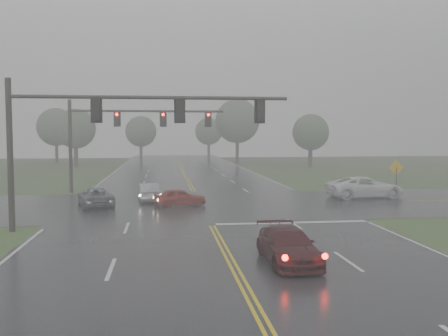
{
  "coord_description": "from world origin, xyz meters",
  "views": [
    {
      "loc": [
        -2.58,
        -12.26,
        4.97
      ],
      "look_at": [
        0.89,
        16.0,
        2.98
      ],
      "focal_mm": 40.0,
      "sensor_mm": 36.0,
      "label": 1
    }
  ],
  "objects": [
    {
      "name": "sedan_silver",
      "position": [
        -3.65,
        24.44,
        0.0
      ],
      "size": [
        1.79,
        4.13,
        1.32
      ],
      "primitive_type": "imported",
      "rotation": [
        0.0,
        0.0,
        3.24
      ],
      "color": "#9A9BA1",
      "rests_on": "ground"
    },
    {
      "name": "pickup_white",
      "position": [
        12.81,
        24.2,
        0.0
      ],
      "size": [
        5.98,
        3.02,
        1.62
      ],
      "primitive_type": "imported",
      "rotation": [
        0.0,
        0.0,
        1.63
      ],
      "color": "white",
      "rests_on": "ground"
    },
    {
      "name": "tree_e_near",
      "position": [
        18.71,
        58.02,
        5.09
      ],
      "size": [
        5.28,
        5.28,
        7.76
      ],
      "color": "#372C24",
      "rests_on": "ground"
    },
    {
      "name": "sign_diamond_east",
      "position": [
        15.4,
        24.37,
        1.97
      ],
      "size": [
        1.21,
        0.09,
        2.91
      ],
      "rotation": [
        0.0,
        0.0,
        -0.0
      ],
      "color": "black",
      "rests_on": "ground"
    },
    {
      "name": "ground",
      "position": [
        0.0,
        0.0,
        0.0
      ],
      "size": [
        180.0,
        180.0,
        0.0
      ],
      "primitive_type": "plane",
      "color": "#354E21",
      "rests_on": "ground"
    },
    {
      "name": "tree_n_mid",
      "position": [
        -6.4,
        77.05,
        5.27
      ],
      "size": [
        5.46,
        5.46,
        8.02
      ],
      "color": "#372C24",
      "rests_on": "ground"
    },
    {
      "name": "main_road",
      "position": [
        0.0,
        20.0,
        0.0
      ],
      "size": [
        18.0,
        160.0,
        0.02
      ],
      "primitive_type": "cube",
      "color": "black",
      "rests_on": "ground"
    },
    {
      "name": "signal_gantry_near",
      "position": [
        -5.77,
        13.86,
        5.44
      ],
      "size": [
        14.34,
        0.34,
        7.72
      ],
      "color": "black",
      "rests_on": "ground"
    },
    {
      "name": "car_grey",
      "position": [
        -7.15,
        22.21,
        0.0
      ],
      "size": [
        3.14,
        4.92,
        1.26
      ],
      "primitive_type": "imported",
      "rotation": [
        0.0,
        0.0,
        3.39
      ],
      "color": "#53555B",
      "rests_on": "ground"
    },
    {
      "name": "tree_n_far",
      "position": [
        6.63,
        88.13,
        5.32
      ],
      "size": [
        5.51,
        5.51,
        8.1
      ],
      "color": "#372C24",
      "rests_on": "ground"
    },
    {
      "name": "cross_street",
      "position": [
        0.0,
        22.0,
        0.0
      ],
      "size": [
        120.0,
        14.0,
        0.02
      ],
      "primitive_type": "cube",
      "color": "black",
      "rests_on": "ground"
    },
    {
      "name": "tree_nw_a",
      "position": [
        -15.17,
        62.51,
        5.61
      ],
      "size": [
        5.82,
        5.82,
        8.55
      ],
      "color": "#372C24",
      "rests_on": "ground"
    },
    {
      "name": "sedan_maroon",
      "position": [
        2.16,
        6.14,
        0.0
      ],
      "size": [
        1.92,
        4.53,
        1.3
      ],
      "primitive_type": "imported",
      "rotation": [
        0.0,
        0.0,
        0.02
      ],
      "color": "#35090B",
      "rests_on": "ground"
    },
    {
      "name": "tree_ne_a",
      "position": [
        9.4,
        67.66,
        6.91
      ],
      "size": [
        7.15,
        7.15,
        10.5
      ],
      "color": "#372C24",
      "rests_on": "ground"
    },
    {
      "name": "sedan_red",
      "position": [
        -1.46,
        21.52,
        0.0
      ],
      "size": [
        3.75,
        2.17,
        1.2
      ],
      "primitive_type": "imported",
      "rotation": [
        0.0,
        0.0,
        1.8
      ],
      "color": "maroon",
      "rests_on": "ground"
    },
    {
      "name": "signal_gantry_far",
      "position": [
        -6.26,
        30.37,
        5.42
      ],
      "size": [
        12.93,
        0.39,
        7.74
      ],
      "color": "black",
      "rests_on": "ground"
    },
    {
      "name": "tree_nw_b",
      "position": [
        -19.8,
        71.82,
        5.97
      ],
      "size": [
        6.18,
        6.18,
        9.08
      ],
      "color": "#372C24",
      "rests_on": "ground"
    },
    {
      "name": "stop_bar",
      "position": [
        4.5,
        14.4,
        0.0
      ],
      "size": [
        8.5,
        0.5,
        0.01
      ],
      "primitive_type": "cube",
      "color": "beige",
      "rests_on": "ground"
    }
  ]
}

